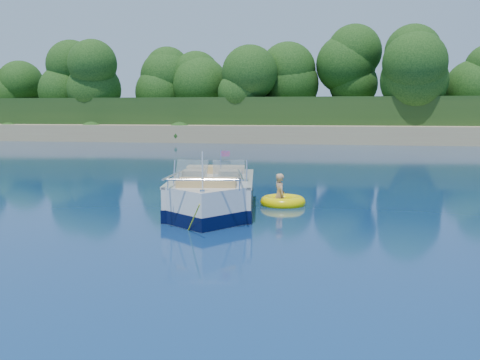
% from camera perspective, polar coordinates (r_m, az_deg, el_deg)
% --- Properties ---
extents(ground, '(160.00, 160.00, 0.00)m').
position_cam_1_polar(ground, '(10.74, 4.67, -7.20)').
color(ground, '#0A1B48').
rests_on(ground, ground).
extents(shoreline, '(170.00, 59.00, 6.00)m').
position_cam_1_polar(shoreline, '(74.14, 9.85, 5.86)').
color(shoreline, tan).
rests_on(shoreline, ground).
extents(treeline, '(150.00, 7.12, 8.19)m').
position_cam_1_polar(treeline, '(51.45, 9.63, 10.38)').
color(treeline, black).
rests_on(treeline, ground).
extents(motorboat, '(2.79, 6.11, 2.05)m').
position_cam_1_polar(motorboat, '(14.40, -3.03, -1.85)').
color(motorboat, silver).
rests_on(motorboat, ground).
extents(tow_tube, '(1.62, 1.62, 0.35)m').
position_cam_1_polar(tow_tube, '(15.54, 4.59, -2.34)').
color(tow_tube, '#FFE700').
rests_on(tow_tube, ground).
extents(boy, '(0.61, 0.77, 1.39)m').
position_cam_1_polar(boy, '(15.62, 4.20, -2.62)').
color(boy, tan).
rests_on(boy, ground).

